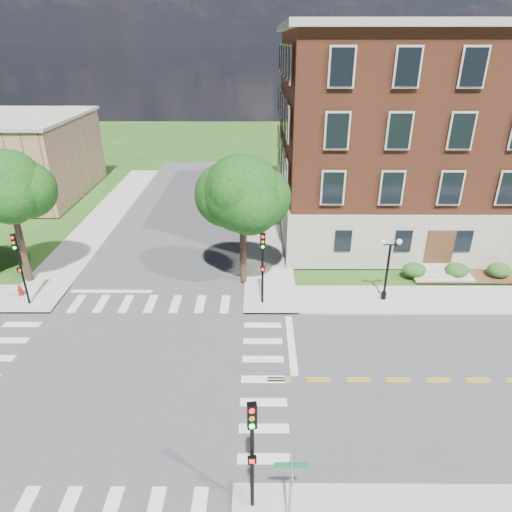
{
  "coord_description": "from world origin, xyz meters",
  "views": [
    {
      "loc": [
        6.94,
        -17.99,
        15.41
      ],
      "look_at": [
        6.79,
        7.73,
        3.2
      ],
      "focal_mm": 32.0,
      "sensor_mm": 36.0,
      "label": 1
    }
  ],
  "objects_px": {
    "traffic_signal_ne": "(263,260)",
    "traffic_signal_nw": "(19,260)",
    "twin_lamp_west": "(388,266)",
    "street_sign_pole": "(291,482)",
    "fire_hydrant": "(20,291)",
    "traffic_signal_se": "(252,444)"
  },
  "relations": [
    {
      "from": "fire_hydrant",
      "to": "traffic_signal_ne",
      "type": "bearing_deg",
      "value": -2.89
    },
    {
      "from": "street_sign_pole",
      "to": "traffic_signal_se",
      "type": "bearing_deg",
      "value": 148.95
    },
    {
      "from": "traffic_signal_se",
      "to": "twin_lamp_west",
      "type": "bearing_deg",
      "value": 60.29
    },
    {
      "from": "twin_lamp_west",
      "to": "fire_hydrant",
      "type": "relative_size",
      "value": 5.64
    },
    {
      "from": "traffic_signal_ne",
      "to": "traffic_signal_nw",
      "type": "xyz_separation_m",
      "value": [
        -14.97,
        -0.2,
        0.0
      ]
    },
    {
      "from": "street_sign_pole",
      "to": "fire_hydrant",
      "type": "distance_m",
      "value": 23.08
    },
    {
      "from": "traffic_signal_ne",
      "to": "street_sign_pole",
      "type": "height_order",
      "value": "traffic_signal_ne"
    },
    {
      "from": "traffic_signal_ne",
      "to": "fire_hydrant",
      "type": "height_order",
      "value": "traffic_signal_ne"
    },
    {
      "from": "traffic_signal_ne",
      "to": "street_sign_pole",
      "type": "xyz_separation_m",
      "value": [
        0.81,
        -14.94,
        -0.88
      ]
    },
    {
      "from": "traffic_signal_nw",
      "to": "fire_hydrant",
      "type": "xyz_separation_m",
      "value": [
        -0.99,
        1.01,
        -2.72
      ]
    },
    {
      "from": "traffic_signal_nw",
      "to": "fire_hydrant",
      "type": "distance_m",
      "value": 3.07
    },
    {
      "from": "twin_lamp_west",
      "to": "street_sign_pole",
      "type": "xyz_separation_m",
      "value": [
        -7.1,
        -15.46,
        -0.21
      ]
    },
    {
      "from": "twin_lamp_west",
      "to": "street_sign_pole",
      "type": "height_order",
      "value": "twin_lamp_west"
    },
    {
      "from": "street_sign_pole",
      "to": "fire_hydrant",
      "type": "bearing_deg",
      "value": 136.82
    },
    {
      "from": "traffic_signal_nw",
      "to": "street_sign_pole",
      "type": "height_order",
      "value": "traffic_signal_nw"
    },
    {
      "from": "traffic_signal_nw",
      "to": "traffic_signal_se",
      "type": "bearing_deg",
      "value": -43.92
    },
    {
      "from": "traffic_signal_nw",
      "to": "twin_lamp_west",
      "type": "relative_size",
      "value": 1.13
    },
    {
      "from": "traffic_signal_se",
      "to": "traffic_signal_ne",
      "type": "bearing_deg",
      "value": 88.12
    },
    {
      "from": "street_sign_pole",
      "to": "traffic_signal_nw",
      "type": "bearing_deg",
      "value": 136.97
    },
    {
      "from": "traffic_signal_se",
      "to": "traffic_signal_ne",
      "type": "xyz_separation_m",
      "value": [
        0.46,
        14.17,
        0.0
      ]
    },
    {
      "from": "traffic_signal_se",
      "to": "fire_hydrant",
      "type": "distance_m",
      "value": 21.72
    },
    {
      "from": "traffic_signal_ne",
      "to": "fire_hydrant",
      "type": "bearing_deg",
      "value": 177.11
    }
  ]
}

